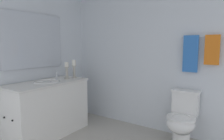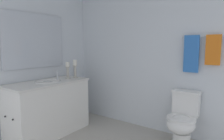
# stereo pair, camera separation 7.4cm
# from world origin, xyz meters

# --- Properties ---
(wall_back) EXTENTS (3.10, 0.04, 2.45)m
(wall_back) POSITION_xyz_m (0.00, 1.16, 1.23)
(wall_back) COLOR silver
(wall_back) RESTS_ON ground
(wall_left) EXTENTS (0.04, 2.31, 2.45)m
(wall_left) POSITION_xyz_m (-1.55, 0.00, 1.23)
(wall_left) COLOR silver
(wall_left) RESTS_ON ground
(vanity_cabinet) EXTENTS (0.58, 1.27, 0.84)m
(vanity_cabinet) POSITION_xyz_m (-1.23, 0.01, 0.42)
(vanity_cabinet) COLOR white
(vanity_cabinet) RESTS_ON ground
(sink_basin) EXTENTS (0.40, 0.40, 0.24)m
(sink_basin) POSITION_xyz_m (-1.23, 0.01, 0.80)
(sink_basin) COLOR white
(sink_basin) RESTS_ON vanity_cabinet
(mirror) EXTENTS (0.02, 1.07, 0.86)m
(mirror) POSITION_xyz_m (-1.51, 0.01, 1.47)
(mirror) COLOR silver
(candle_holder_tall) EXTENTS (0.09, 0.09, 0.31)m
(candle_holder_tall) POSITION_xyz_m (-1.16, 0.53, 1.01)
(candle_holder_tall) COLOR #B7B2A5
(candle_holder_tall) RESTS_ON vanity_cabinet
(candle_holder_short) EXTENTS (0.09, 0.09, 0.28)m
(candle_holder_short) POSITION_xyz_m (-1.18, 0.39, 0.99)
(candle_holder_short) COLOR #B7B2A5
(candle_holder_short) RESTS_ON vanity_cabinet
(toilet) EXTENTS (0.39, 0.54, 0.75)m
(toilet) POSITION_xyz_m (0.59, 0.87, 0.37)
(toilet) COLOR white
(toilet) RESTS_ON ground
(towel_bar) EXTENTS (0.55, 0.02, 0.02)m
(towel_bar) POSITION_xyz_m (0.76, 1.10, 1.52)
(towel_bar) COLOR silver
(towel_near_vanity) EXTENTS (0.20, 0.03, 0.53)m
(towel_near_vanity) POSITION_xyz_m (0.62, 1.08, 1.28)
(towel_near_vanity) COLOR blue
(towel_near_vanity) RESTS_ON towel_bar
(towel_center) EXTENTS (0.19, 0.03, 0.41)m
(towel_center) POSITION_xyz_m (0.89, 1.08, 1.34)
(towel_center) COLOR orange
(towel_center) RESTS_ON towel_bar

